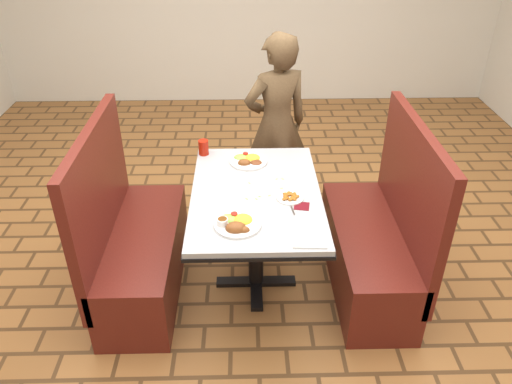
% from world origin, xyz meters
% --- Properties ---
extents(dining_table, '(0.81, 1.21, 0.75)m').
position_xyz_m(dining_table, '(0.00, 0.00, 0.65)').
color(dining_table, '#AEB1B3').
rests_on(dining_table, ground).
extents(booth_bench_left, '(0.47, 1.20, 1.17)m').
position_xyz_m(booth_bench_left, '(-0.80, 0.00, 0.33)').
color(booth_bench_left, maroon).
rests_on(booth_bench_left, ground).
extents(booth_bench_right, '(0.47, 1.20, 1.17)m').
position_xyz_m(booth_bench_right, '(0.80, 0.00, 0.33)').
color(booth_bench_right, maroon).
rests_on(booth_bench_right, ground).
extents(diner_person, '(0.63, 0.52, 1.48)m').
position_xyz_m(diner_person, '(0.19, 1.02, 0.74)').
color(diner_person, brown).
rests_on(diner_person, ground).
extents(near_dinner_plate, '(0.27, 0.27, 0.08)m').
position_xyz_m(near_dinner_plate, '(-0.12, -0.36, 0.78)').
color(near_dinner_plate, white).
rests_on(near_dinner_plate, dining_table).
extents(far_dinner_plate, '(0.26, 0.26, 0.07)m').
position_xyz_m(far_dinner_plate, '(-0.04, 0.39, 0.77)').
color(far_dinner_plate, white).
rests_on(far_dinner_plate, dining_table).
extents(plantain_plate, '(0.16, 0.16, 0.03)m').
position_xyz_m(plantain_plate, '(0.20, -0.08, 0.76)').
color(plantain_plate, white).
rests_on(plantain_plate, dining_table).
extents(maroon_napkin, '(0.10, 0.10, 0.00)m').
position_xyz_m(maroon_napkin, '(0.27, -0.17, 0.75)').
color(maroon_napkin, '#5D0D15').
rests_on(maroon_napkin, dining_table).
extents(spoon_utensil, '(0.02, 0.12, 0.00)m').
position_xyz_m(spoon_utensil, '(0.21, -0.20, 0.75)').
color(spoon_utensil, silver).
rests_on(spoon_utensil, dining_table).
extents(red_tumbler, '(0.07, 0.07, 0.11)m').
position_xyz_m(red_tumbler, '(-0.36, 0.52, 0.80)').
color(red_tumbler, '#AE1A0B').
rests_on(red_tumbler, dining_table).
extents(paper_napkin, '(0.19, 0.14, 0.01)m').
position_xyz_m(paper_napkin, '(0.27, -0.51, 0.76)').
color(paper_napkin, white).
rests_on(paper_napkin, dining_table).
extents(knife_utensil, '(0.06, 0.17, 0.00)m').
position_xyz_m(knife_utensil, '(-0.08, -0.36, 0.76)').
color(knife_utensil, '#BCBCC0').
rests_on(knife_utensil, dining_table).
extents(fork_utensil, '(0.02, 0.15, 0.00)m').
position_xyz_m(fork_utensil, '(-0.06, -0.39, 0.76)').
color(fork_utensil, silver).
rests_on(fork_utensil, dining_table).
extents(lettuce_shreds, '(0.28, 0.32, 0.00)m').
position_xyz_m(lettuce_shreds, '(0.04, 0.06, 0.75)').
color(lettuce_shreds, '#8DCE52').
rests_on(lettuce_shreds, dining_table).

